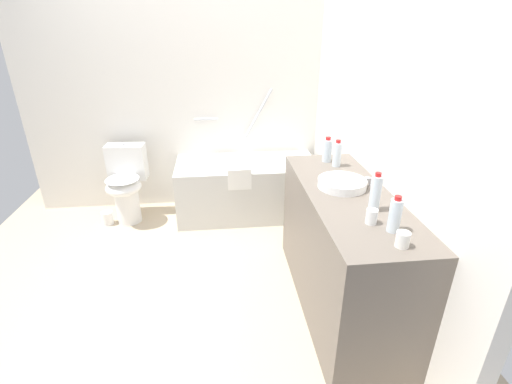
# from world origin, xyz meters

# --- Properties ---
(ground_plane) EXTENTS (3.78, 3.78, 0.00)m
(ground_plane) POSITION_xyz_m (0.00, 0.00, 0.00)
(ground_plane) COLOR #C1AD8E
(wall_back_tiled) EXTENTS (3.18, 0.10, 2.32)m
(wall_back_tiled) POSITION_xyz_m (0.00, 1.35, 1.16)
(wall_back_tiled) COLOR white
(wall_back_tiled) RESTS_ON ground_plane
(wall_right_mirror) EXTENTS (0.10, 3.01, 2.32)m
(wall_right_mirror) POSITION_xyz_m (1.44, 0.00, 1.16)
(wall_right_mirror) COLOR white
(wall_right_mirror) RESTS_ON ground_plane
(bathtub) EXTENTS (1.41, 0.66, 1.25)m
(bathtub) POSITION_xyz_m (0.60, 0.98, 0.31)
(bathtub) COLOR silver
(bathtub) RESTS_ON ground_plane
(toilet) EXTENTS (0.38, 0.51, 0.77)m
(toilet) POSITION_xyz_m (-0.60, 0.98, 0.40)
(toilet) COLOR white
(toilet) RESTS_ON ground_plane
(vanity_counter) EXTENTS (0.53, 1.48, 0.87)m
(vanity_counter) POSITION_xyz_m (1.13, -0.47, 0.44)
(vanity_counter) COLOR #6B6056
(vanity_counter) RESTS_ON ground_plane
(sink_basin) EXTENTS (0.31, 0.31, 0.05)m
(sink_basin) POSITION_xyz_m (1.11, -0.38, 0.90)
(sink_basin) COLOR white
(sink_basin) RESTS_ON vanity_counter
(sink_faucet) EXTENTS (0.11, 0.15, 0.06)m
(sink_faucet) POSITION_xyz_m (1.30, -0.38, 0.90)
(sink_faucet) COLOR #BCBCC1
(sink_faucet) RESTS_ON vanity_counter
(water_bottle_0) EXTENTS (0.06, 0.06, 0.23)m
(water_bottle_0) POSITION_xyz_m (1.19, -0.72, 0.98)
(water_bottle_0) COLOR silver
(water_bottle_0) RESTS_ON vanity_counter
(water_bottle_1) EXTENTS (0.07, 0.07, 0.19)m
(water_bottle_1) POSITION_xyz_m (1.15, 0.11, 0.96)
(water_bottle_1) COLOR silver
(water_bottle_1) RESTS_ON vanity_counter
(water_bottle_2) EXTENTS (0.06, 0.06, 0.20)m
(water_bottle_2) POSITION_xyz_m (1.19, 0.00, 0.97)
(water_bottle_2) COLOR silver
(water_bottle_2) RESTS_ON vanity_counter
(water_bottle_3) EXTENTS (0.06, 0.06, 0.20)m
(water_bottle_3) POSITION_xyz_m (1.19, -0.95, 0.96)
(water_bottle_3) COLOR silver
(water_bottle_3) RESTS_ON vanity_counter
(drinking_glass_0) EXTENTS (0.07, 0.07, 0.08)m
(drinking_glass_0) POSITION_xyz_m (1.17, -1.09, 0.91)
(drinking_glass_0) COLOR white
(drinking_glass_0) RESTS_ON vanity_counter
(drinking_glass_1) EXTENTS (0.06, 0.06, 0.08)m
(drinking_glass_1) POSITION_xyz_m (1.11, -0.86, 0.91)
(drinking_glass_1) COLOR white
(drinking_glass_1) RESTS_ON vanity_counter
(toilet_paper_roll) EXTENTS (0.11, 0.11, 0.13)m
(toilet_paper_roll) POSITION_xyz_m (-0.82, 0.88, 0.07)
(toilet_paper_roll) COLOR white
(toilet_paper_roll) RESTS_ON ground_plane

